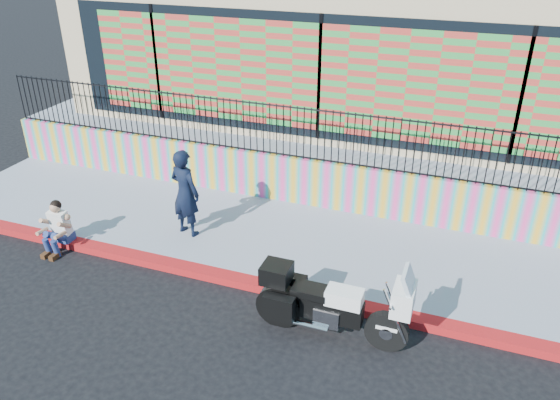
% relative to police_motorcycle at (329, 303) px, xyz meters
% --- Properties ---
extents(ground, '(90.00, 90.00, 0.00)m').
position_rel_police_motorcycle_xyz_m(ground, '(-1.71, 0.76, -0.64)').
color(ground, black).
rests_on(ground, ground).
extents(red_curb, '(16.00, 0.30, 0.15)m').
position_rel_police_motorcycle_xyz_m(red_curb, '(-1.71, 0.76, -0.57)').
color(red_curb, '#A51D0B').
rests_on(red_curb, ground).
extents(sidewalk, '(16.00, 3.00, 0.15)m').
position_rel_police_motorcycle_xyz_m(sidewalk, '(-1.71, 2.41, -0.57)').
color(sidewalk, '#868DA1').
rests_on(sidewalk, ground).
extents(mural_wall, '(16.00, 0.20, 1.10)m').
position_rel_police_motorcycle_xyz_m(mural_wall, '(-1.71, 4.01, 0.06)').
color(mural_wall, '#FA4197').
rests_on(mural_wall, sidewalk).
extents(metal_fence, '(15.80, 0.04, 1.20)m').
position_rel_police_motorcycle_xyz_m(metal_fence, '(-1.71, 4.01, 1.21)').
color(metal_fence, black).
rests_on(metal_fence, mural_wall).
extents(elevated_platform, '(16.00, 10.00, 1.25)m').
position_rel_police_motorcycle_xyz_m(elevated_platform, '(-1.71, 9.11, -0.02)').
color(elevated_platform, '#868DA1').
rests_on(elevated_platform, ground).
extents(storefront_building, '(14.00, 8.06, 4.00)m').
position_rel_police_motorcycle_xyz_m(storefront_building, '(-1.71, 8.89, 2.61)').
color(storefront_building, '#CCB188').
rests_on(storefront_building, elevated_platform).
extents(police_motorcycle, '(2.46, 0.81, 1.53)m').
position_rel_police_motorcycle_xyz_m(police_motorcycle, '(0.00, 0.00, 0.00)').
color(police_motorcycle, black).
rests_on(police_motorcycle, ground).
extents(police_officer, '(0.77, 0.60, 1.86)m').
position_rel_police_motorcycle_xyz_m(police_officer, '(-3.59, 1.87, 0.44)').
color(police_officer, black).
rests_on(police_officer, sidewalk).
extents(seated_man, '(0.54, 0.71, 1.06)m').
position_rel_police_motorcycle_xyz_m(seated_man, '(-5.82, 0.52, -0.19)').
color(seated_man, navy).
rests_on(seated_man, ground).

